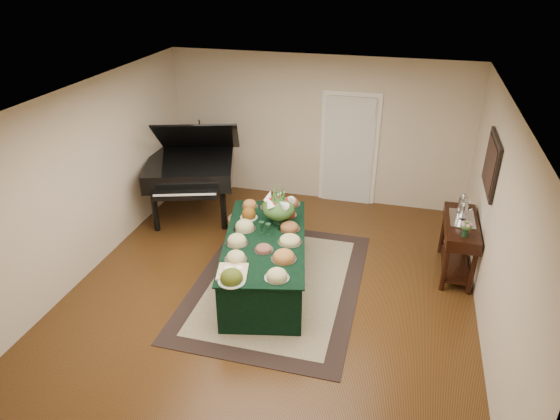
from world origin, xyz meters
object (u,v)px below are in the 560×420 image
(buffet_table, at_px, (265,261))
(floral_centerpiece, at_px, (279,205))
(mahogany_sideboard, at_px, (460,233))
(grand_piano, at_px, (191,167))

(buffet_table, xyz_separation_m, floral_centerpiece, (0.07, 0.49, 0.65))
(floral_centerpiece, bearing_deg, buffet_table, -97.88)
(floral_centerpiece, bearing_deg, mahogany_sideboard, 10.99)
(floral_centerpiece, relative_size, grand_piano, 0.23)
(buffet_table, bearing_deg, mahogany_sideboard, 20.61)
(buffet_table, bearing_deg, grand_piano, 136.46)
(floral_centerpiece, distance_m, grand_piano, 2.31)
(grand_piano, bearing_deg, buffet_table, -43.54)
(grand_piano, relative_size, mahogany_sideboard, 1.71)
(buffet_table, relative_size, mahogany_sideboard, 2.05)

